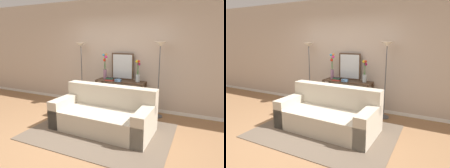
% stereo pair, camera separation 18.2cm
% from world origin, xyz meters
% --- Properties ---
extents(ground_plane, '(16.00, 16.00, 0.02)m').
position_xyz_m(ground_plane, '(0.00, 0.00, -0.01)').
color(ground_plane, '#936B47').
extents(back_wall, '(12.00, 0.15, 2.89)m').
position_xyz_m(back_wall, '(0.00, 2.06, 1.44)').
color(back_wall, white).
rests_on(back_wall, ground).
extents(area_rug, '(2.80, 1.98, 0.01)m').
position_xyz_m(area_rug, '(0.33, 0.40, 0.01)').
color(area_rug, brown).
rests_on(area_rug, ground).
extents(couch, '(2.07, 1.02, 0.88)m').
position_xyz_m(couch, '(0.33, 0.56, 0.31)').
color(couch, '#BCB29E').
rests_on(couch, ground).
extents(console_table, '(1.29, 0.40, 0.81)m').
position_xyz_m(console_table, '(0.22, 1.73, 0.56)').
color(console_table, '#473323').
rests_on(console_table, ground).
extents(floor_lamp_left, '(0.28, 0.28, 1.76)m').
position_xyz_m(floor_lamp_left, '(-0.93, 1.69, 1.38)').
color(floor_lamp_left, '#4C4C51').
rests_on(floor_lamp_left, ground).
extents(floor_lamp_right, '(0.28, 0.28, 1.79)m').
position_xyz_m(floor_lamp_right, '(1.20, 1.69, 1.41)').
color(floor_lamp_right, '#4C4C51').
rests_on(floor_lamp_right, ground).
extents(wall_mirror, '(0.60, 0.02, 0.69)m').
position_xyz_m(wall_mirror, '(0.20, 1.90, 1.15)').
color(wall_mirror, '#473323').
rests_on(wall_mirror, console_table).
extents(vase_tall_flowers, '(0.13, 0.11, 0.69)m').
position_xyz_m(vase_tall_flowers, '(-0.23, 1.74, 1.13)').
color(vase_tall_flowers, gray).
rests_on(vase_tall_flowers, console_table).
extents(vase_short_flowers, '(0.12, 0.13, 0.55)m').
position_xyz_m(vase_short_flowers, '(0.66, 1.77, 1.05)').
color(vase_short_flowers, silver).
rests_on(vase_short_flowers, console_table).
extents(fruit_bowl, '(0.18, 0.18, 0.06)m').
position_xyz_m(fruit_bowl, '(0.20, 1.60, 0.84)').
color(fruit_bowl, '#4C7093').
rests_on(fruit_bowl, console_table).
extents(book_stack, '(0.22, 0.13, 0.08)m').
position_xyz_m(book_stack, '(-0.04, 1.62, 0.84)').
color(book_stack, '#BC3328').
rests_on(book_stack, console_table).
extents(book_row_under_console, '(0.24, 0.18, 0.13)m').
position_xyz_m(book_row_under_console, '(-0.20, 1.73, 0.06)').
color(book_row_under_console, '#6B3360').
rests_on(book_row_under_console, ground).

